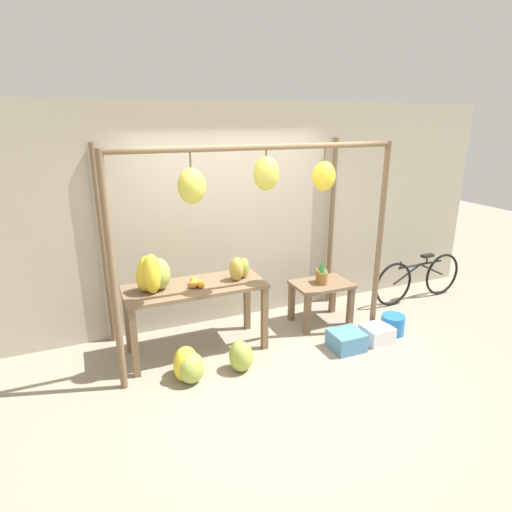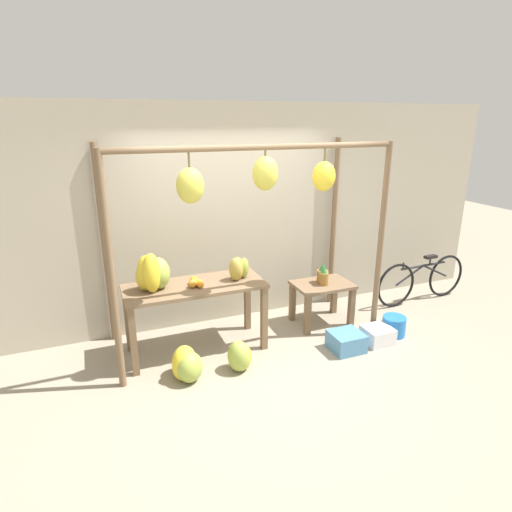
# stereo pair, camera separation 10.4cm
# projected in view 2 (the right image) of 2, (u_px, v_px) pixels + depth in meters

# --- Properties ---
(ground_plane) EXTENTS (20.00, 20.00, 0.00)m
(ground_plane) POSITION_uv_depth(u_px,v_px,m) (271.00, 369.00, 4.66)
(ground_plane) COLOR gray
(shop_wall_back) EXTENTS (8.00, 0.08, 2.80)m
(shop_wall_back) POSITION_uv_depth(u_px,v_px,m) (228.00, 216.00, 5.48)
(shop_wall_back) COLOR #B2A893
(shop_wall_back) RESTS_ON ground_plane
(stall_awning) EXTENTS (3.13, 1.20, 2.36)m
(stall_awning) POSITION_uv_depth(u_px,v_px,m) (253.00, 204.00, 4.55)
(stall_awning) COLOR brown
(stall_awning) RESTS_ON ground_plane
(display_table_main) EXTENTS (1.57, 0.65, 0.82)m
(display_table_main) POSITION_uv_depth(u_px,v_px,m) (195.00, 295.00, 4.84)
(display_table_main) COLOR brown
(display_table_main) RESTS_ON ground_plane
(display_table_side) EXTENTS (0.74, 0.52, 0.56)m
(display_table_side) POSITION_uv_depth(u_px,v_px,m) (322.00, 293.00, 5.58)
(display_table_side) COLOR brown
(display_table_side) RESTS_ON ground_plane
(banana_pile_on_table) EXTENTS (0.42, 0.38, 0.44)m
(banana_pile_on_table) POSITION_uv_depth(u_px,v_px,m) (151.00, 274.00, 4.59)
(banana_pile_on_table) COLOR #9EB247
(banana_pile_on_table) RESTS_ON display_table_main
(orange_pile) EXTENTS (0.16, 0.22, 0.09)m
(orange_pile) POSITION_uv_depth(u_px,v_px,m) (196.00, 282.00, 4.75)
(orange_pile) COLOR orange
(orange_pile) RESTS_ON display_table_main
(pineapple_cluster) EXTENTS (0.16, 0.21, 0.27)m
(pineapple_cluster) POSITION_uv_depth(u_px,v_px,m) (323.00, 275.00, 5.50)
(pineapple_cluster) COLOR olive
(pineapple_cluster) RESTS_ON display_table_side
(banana_pile_ground_left) EXTENTS (0.41, 0.51, 0.36)m
(banana_pile_ground_left) POSITION_uv_depth(u_px,v_px,m) (185.00, 364.00, 4.44)
(banana_pile_ground_left) COLOR gold
(banana_pile_ground_left) RESTS_ON ground_plane
(banana_pile_ground_right) EXTENTS (0.33, 0.32, 0.35)m
(banana_pile_ground_right) POSITION_uv_depth(u_px,v_px,m) (240.00, 356.00, 4.58)
(banana_pile_ground_right) COLOR gold
(banana_pile_ground_right) RESTS_ON ground_plane
(fruit_crate_white) EXTENTS (0.37, 0.35, 0.22)m
(fruit_crate_white) POSITION_uv_depth(u_px,v_px,m) (346.00, 341.00, 5.00)
(fruit_crate_white) COLOR #4C84B2
(fruit_crate_white) RESTS_ON ground_plane
(blue_bucket) EXTENTS (0.29, 0.29, 0.24)m
(blue_bucket) POSITION_uv_depth(u_px,v_px,m) (394.00, 326.00, 5.35)
(blue_bucket) COLOR blue
(blue_bucket) RESTS_ON ground_plane
(parked_bicycle) EXTENTS (1.61, 0.11, 0.70)m
(parked_bicycle) POSITION_uv_depth(u_px,v_px,m) (422.00, 279.00, 6.28)
(parked_bicycle) COLOR black
(parked_bicycle) RESTS_ON ground_plane
(papaya_pile) EXTENTS (0.31, 0.25, 0.27)m
(papaya_pile) POSITION_uv_depth(u_px,v_px,m) (238.00, 269.00, 4.92)
(papaya_pile) COLOR #B2993D
(papaya_pile) RESTS_ON display_table_main
(fruit_crate_purple) EXTENTS (0.33, 0.31, 0.20)m
(fruit_crate_purple) POSITION_uv_depth(u_px,v_px,m) (377.00, 335.00, 5.17)
(fruit_crate_purple) COLOR silver
(fruit_crate_purple) RESTS_ON ground_plane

